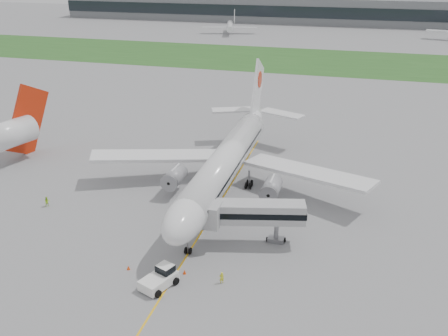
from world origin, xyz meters
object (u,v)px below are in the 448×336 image
(ground_crew_near, at_px, (222,278))
(neighbor_aircraft, at_px, (9,133))
(pushback_tug, at_px, (160,278))
(airliner, at_px, (227,159))
(jet_bridge, at_px, (250,213))

(ground_crew_near, xyz_separation_m, neighbor_aircraft, (-48.33, 26.09, 5.01))
(pushback_tug, xyz_separation_m, neighbor_aircraft, (-41.44, 28.43, 4.71))
(airliner, relative_size, pushback_tug, 10.44)
(airliner, distance_m, jet_bridge, 16.93)
(pushback_tug, distance_m, jet_bridge, 14.92)
(pushback_tug, height_order, ground_crew_near, pushback_tug)
(neighbor_aircraft, bearing_deg, ground_crew_near, -12.02)
(neighbor_aircraft, bearing_deg, jet_bridge, -2.04)
(pushback_tug, bearing_deg, jet_bridge, 77.57)
(airliner, height_order, jet_bridge, airliner)
(pushback_tug, relative_size, neighbor_aircraft, 0.29)
(ground_crew_near, bearing_deg, neighbor_aircraft, -60.55)
(pushback_tug, xyz_separation_m, ground_crew_near, (6.89, 2.34, -0.30))
(jet_bridge, height_order, ground_crew_near, jet_bridge)
(jet_bridge, distance_m, neighbor_aircraft, 52.31)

